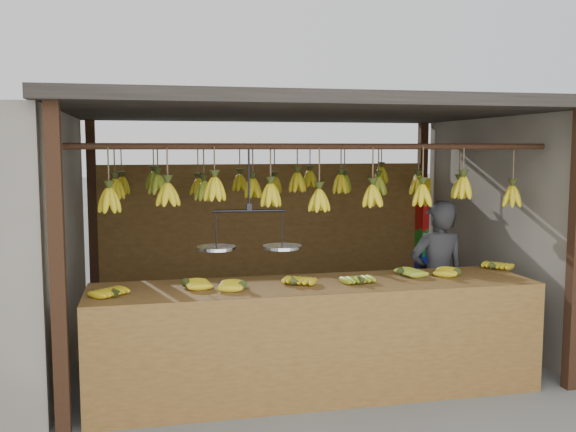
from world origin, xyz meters
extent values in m
plane|color=#5B5B57|center=(0.00, 0.00, 0.00)|extent=(80.00, 80.00, 0.00)
cube|color=black|center=(-2.00, -1.50, 1.15)|extent=(0.10, 0.10, 2.30)
cube|color=black|center=(2.00, -1.50, 1.15)|extent=(0.10, 0.10, 2.30)
cube|color=black|center=(-2.00, 1.50, 1.15)|extent=(0.10, 0.10, 2.30)
cube|color=black|center=(2.00, 1.50, 1.15)|extent=(0.10, 0.10, 2.30)
cube|color=black|center=(0.00, 0.00, 2.35)|extent=(4.30, 3.30, 0.10)
cylinder|color=black|center=(0.00, -1.00, 2.00)|extent=(4.00, 0.05, 0.05)
cylinder|color=black|center=(0.00, 0.00, 2.00)|extent=(4.00, 0.05, 0.05)
cylinder|color=black|center=(0.00, 1.00, 2.00)|extent=(4.00, 0.05, 0.05)
cube|color=brown|center=(0.00, 1.50, 0.90)|extent=(4.00, 0.06, 1.80)
cube|color=brown|center=(-0.08, -1.10, 0.86)|extent=(3.60, 0.80, 0.08)
cube|color=brown|center=(-0.08, -1.50, 0.45)|extent=(3.60, 0.04, 0.90)
cube|color=black|center=(-1.78, -1.45, 0.41)|extent=(0.07, 0.07, 0.82)
cube|color=black|center=(1.62, -1.45, 0.41)|extent=(0.07, 0.07, 0.82)
cube|color=black|center=(-1.78, -0.75, 0.41)|extent=(0.07, 0.07, 0.82)
cube|color=black|center=(1.62, -0.75, 0.41)|extent=(0.07, 0.07, 0.82)
ellipsoid|color=gold|center=(-1.62, -1.27, 0.93)|extent=(0.29, 0.30, 0.06)
ellipsoid|color=gold|center=(-1.11, -1.07, 0.93)|extent=(0.26, 0.21, 0.06)
ellipsoid|color=gold|center=(-0.69, -1.19, 0.93)|extent=(0.28, 0.23, 0.06)
ellipsoid|color=gold|center=(-0.26, -1.18, 0.93)|extent=(0.28, 0.30, 0.06)
ellipsoid|color=#92A523|center=(0.27, -1.25, 0.93)|extent=(0.21, 0.26, 0.06)
ellipsoid|color=#92A523|center=(0.71, -0.99, 0.93)|extent=(0.27, 0.23, 0.06)
ellipsoid|color=gold|center=(1.18, -1.07, 0.93)|extent=(0.30, 0.28, 0.06)
ellipsoid|color=gold|center=(1.62, -0.90, 0.93)|extent=(0.30, 0.29, 0.06)
ellipsoid|color=gold|center=(-1.68, -1.02, 1.59)|extent=(0.16, 0.16, 0.28)
ellipsoid|color=gold|center=(-1.24, -1.02, 1.63)|extent=(0.16, 0.16, 0.28)
ellipsoid|color=gold|center=(-0.88, -1.04, 1.67)|extent=(0.16, 0.16, 0.28)
ellipsoid|color=gold|center=(-0.42, -0.96, 1.61)|extent=(0.16, 0.16, 0.28)
ellipsoid|color=gold|center=(-0.03, -1.02, 1.57)|extent=(0.16, 0.16, 0.28)
ellipsoid|color=gold|center=(0.42, -1.02, 1.59)|extent=(0.16, 0.16, 0.28)
ellipsoid|color=gold|center=(0.86, -1.04, 1.59)|extent=(0.16, 0.16, 0.28)
ellipsoid|color=gold|center=(1.24, -1.02, 1.65)|extent=(0.16, 0.16, 0.28)
ellipsoid|color=gold|center=(1.74, -0.97, 1.57)|extent=(0.16, 0.16, 0.28)
ellipsoid|color=gold|center=(-1.68, -0.01, 1.62)|extent=(0.16, 0.16, 0.28)
ellipsoid|color=#92A523|center=(-1.29, 0.05, 1.65)|extent=(0.16, 0.16, 0.28)
ellipsoid|color=#92A523|center=(-0.88, -0.03, 1.59)|extent=(0.16, 0.16, 0.28)
ellipsoid|color=gold|center=(-0.40, 0.03, 1.60)|extent=(0.16, 0.16, 0.28)
ellipsoid|color=gold|center=(0.02, -0.01, 1.66)|extent=(0.16, 0.16, 0.28)
ellipsoid|color=gold|center=(0.47, 0.02, 1.63)|extent=(0.16, 0.16, 0.28)
ellipsoid|color=#92A523|center=(0.87, 0.03, 1.61)|extent=(0.16, 0.16, 0.28)
ellipsoid|color=gold|center=(1.29, 0.04, 1.61)|extent=(0.16, 0.16, 0.28)
ellipsoid|color=gold|center=(1.71, -0.03, 1.57)|extent=(0.16, 0.16, 0.28)
ellipsoid|color=gold|center=(-1.66, 1.03, 1.59)|extent=(0.16, 0.16, 0.28)
ellipsoid|color=#92A523|center=(-1.32, 0.95, 1.65)|extent=(0.16, 0.16, 0.28)
ellipsoid|color=gold|center=(-0.85, 1.02, 1.57)|extent=(0.16, 0.16, 0.28)
ellipsoid|color=gold|center=(-0.39, 1.01, 1.61)|extent=(0.16, 0.16, 0.28)
ellipsoid|color=gold|center=(0.00, 1.01, 1.57)|extent=(0.16, 0.16, 0.28)
ellipsoid|color=gold|center=(0.41, 1.02, 1.64)|extent=(0.16, 0.16, 0.28)
ellipsoid|color=#92A523|center=(0.80, 0.96, 1.59)|extent=(0.16, 0.16, 0.28)
ellipsoid|color=gold|center=(1.28, 1.05, 1.67)|extent=(0.16, 0.16, 0.28)
ellipsoid|color=gold|center=(1.74, 1.04, 1.60)|extent=(0.16, 0.16, 0.28)
cylinder|color=black|center=(-0.60, -1.00, 1.74)|extent=(0.02, 0.02, 0.51)
cylinder|color=black|center=(-0.60, -1.00, 1.49)|extent=(0.57, 0.09, 0.02)
cylinder|color=silver|center=(-0.87, -0.97, 1.19)|extent=(0.31, 0.31, 0.02)
cylinder|color=silver|center=(-0.34, -1.03, 1.19)|extent=(0.31, 0.31, 0.02)
imported|color=#262628|center=(1.26, -0.54, 0.75)|extent=(0.55, 0.36, 1.51)
cube|color=yellow|center=(1.94, 1.35, 1.45)|extent=(0.08, 0.26, 0.34)
cube|color=red|center=(1.94, 1.35, 1.13)|extent=(0.08, 0.26, 0.34)
cube|color=#199926|center=(1.94, 1.35, 0.82)|extent=(0.08, 0.26, 0.34)
cube|color=#1426BF|center=(1.94, 1.35, 0.55)|extent=(0.08, 0.26, 0.34)
camera|label=1|loc=(-1.40, -6.02, 1.98)|focal=40.00mm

